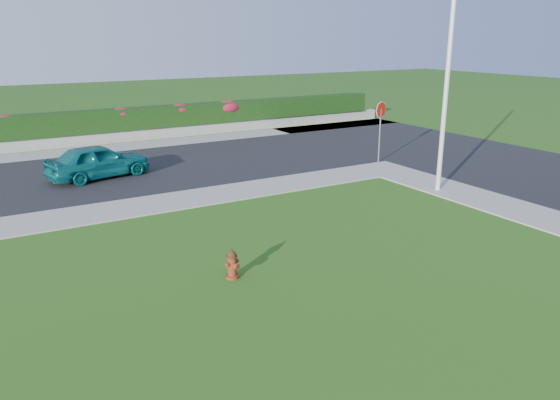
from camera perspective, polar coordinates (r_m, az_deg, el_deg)
ground at (r=12.14m, az=13.35°, el=-9.52°), size 120.00×120.00×0.00m
street_far at (r=22.51m, az=-22.58°, el=1.97°), size 26.00×8.00×0.04m
sidewalk_far at (r=17.61m, az=-23.32°, el=-2.02°), size 24.00×2.00×0.04m
curb_corner at (r=22.90m, az=10.69°, el=3.22°), size 2.00×2.00×0.04m
sidewalk_beyond at (r=28.05m, az=-16.05°, el=5.34°), size 34.00×2.00×0.04m
retaining_wall at (r=29.43m, az=-16.86°, el=6.35°), size 34.00×0.40×0.60m
hedge at (r=29.40m, az=-17.05°, el=8.00°), size 32.00×0.90×1.10m
fire_hydrant at (r=12.45m, az=-5.02°, el=-6.72°), size 0.36×0.35×0.70m
sedan_teal at (r=21.98m, az=-18.47°, el=3.88°), size 4.07×2.31×1.31m
utility_pole at (r=19.55m, az=16.91°, el=10.17°), size 0.16×0.16×6.53m
stop_sign at (r=23.66m, az=10.47°, el=8.49°), size 0.70×0.21×2.65m
flower_clump_c at (r=28.52m, az=-26.80°, el=7.37°), size 1.09×0.70×0.54m
flower_clump_d at (r=29.35m, az=-16.25°, el=8.70°), size 1.14×0.73×0.57m
flower_clump_e at (r=30.28m, az=-10.40°, el=9.30°), size 1.17×0.75×0.59m
flower_clump_f at (r=31.38m, az=-5.42°, el=9.64°), size 1.49×0.96×0.74m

